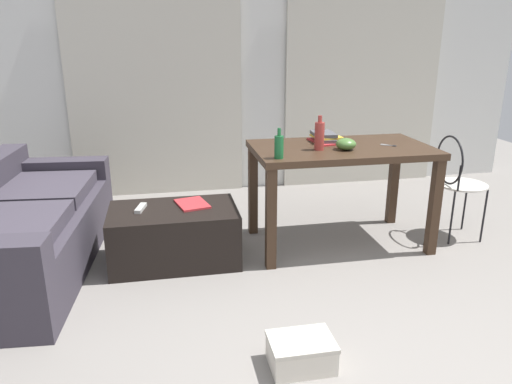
{
  "coord_description": "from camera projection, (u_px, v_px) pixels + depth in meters",
  "views": [
    {
      "loc": [
        -1.06,
        -1.55,
        1.6
      ],
      "look_at": [
        -0.37,
        1.97,
        0.43
      ],
      "focal_mm": 34.17,
      "sensor_mm": 36.0,
      "label": 1
    }
  ],
  "objects": [
    {
      "name": "ground_plane",
      "position": [
        324.0,
        273.0,
        3.42
      ],
      "size": [
        8.51,
        8.51,
        0.0
      ],
      "primitive_type": "plane",
      "color": "gray"
    },
    {
      "name": "wall_back",
      "position": [
        262.0,
        69.0,
        5.06
      ],
      "size": [
        5.72,
        0.1,
        2.52
      ],
      "primitive_type": "cube",
      "color": "silver",
      "rests_on": "ground"
    },
    {
      "name": "curtains",
      "position": [
        264.0,
        83.0,
        5.02
      ],
      "size": [
        3.91,
        0.03,
        2.24
      ],
      "color": "beige",
      "rests_on": "ground"
    },
    {
      "name": "couch",
      "position": [
        19.0,
        230.0,
        3.41
      ],
      "size": [
        1.03,
        2.02,
        0.7
      ],
      "color": "#38333D",
      "rests_on": "ground"
    },
    {
      "name": "coffee_table",
      "position": [
        174.0,
        235.0,
        3.55
      ],
      "size": [
        0.91,
        0.56,
        0.41
      ],
      "color": "black",
      "rests_on": "ground"
    },
    {
      "name": "craft_table",
      "position": [
        341.0,
        161.0,
        3.72
      ],
      "size": [
        1.35,
        0.77,
        0.79
      ],
      "color": "#382619",
      "rests_on": "ground"
    },
    {
      "name": "wire_chair",
      "position": [
        456.0,
        176.0,
        3.87
      ],
      "size": [
        0.39,
        0.4,
        0.85
      ],
      "color": "silver",
      "rests_on": "ground"
    },
    {
      "name": "bottle_near",
      "position": [
        319.0,
        136.0,
        3.54
      ],
      "size": [
        0.07,
        0.07,
        0.25
      ],
      "color": "#99332D",
      "rests_on": "craft_table"
    },
    {
      "name": "bottle_far",
      "position": [
        279.0,
        146.0,
        3.31
      ],
      "size": [
        0.06,
        0.06,
        0.21
      ],
      "color": "#195B2D",
      "rests_on": "craft_table"
    },
    {
      "name": "bowl",
      "position": [
        346.0,
        144.0,
        3.57
      ],
      "size": [
        0.15,
        0.15,
        0.09
      ],
      "primitive_type": "ellipsoid",
      "color": "#477033",
      "rests_on": "craft_table"
    },
    {
      "name": "book_stack",
      "position": [
        325.0,
        137.0,
        3.82
      ],
      "size": [
        0.24,
        0.31,
        0.08
      ],
      "color": "red",
      "rests_on": "craft_table"
    },
    {
      "name": "scissors",
      "position": [
        390.0,
        145.0,
        3.71
      ],
      "size": [
        0.11,
        0.1,
        0.0
      ],
      "color": "#9EA0A5",
      "rests_on": "craft_table"
    },
    {
      "name": "tv_remote_primary",
      "position": [
        141.0,
        208.0,
        3.47
      ],
      "size": [
        0.08,
        0.18,
        0.03
      ],
      "primitive_type": "cube",
      "rotation": [
        0.0,
        0.0,
        -0.24
      ],
      "color": "#B7B7B2",
      "rests_on": "coffee_table"
    },
    {
      "name": "magazine",
      "position": [
        192.0,
        204.0,
        3.57
      ],
      "size": [
        0.26,
        0.31,
        0.01
      ],
      "primitive_type": "cube",
      "rotation": [
        0.0,
        0.0,
        0.24
      ],
      "color": "red",
      "rests_on": "coffee_table"
    },
    {
      "name": "shoebox",
      "position": [
        301.0,
        353.0,
        2.44
      ],
      "size": [
        0.32,
        0.24,
        0.15
      ],
      "color": "beige",
      "rests_on": "ground"
    }
  ]
}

